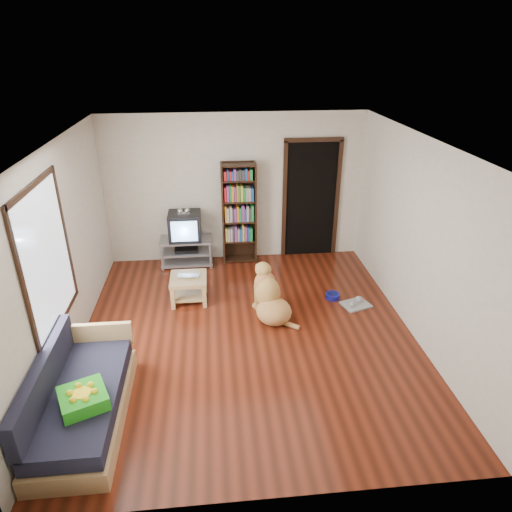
{
  "coord_description": "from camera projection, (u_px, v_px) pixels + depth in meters",
  "views": [
    {
      "loc": [
        -0.41,
        -5.18,
        3.67
      ],
      "look_at": [
        0.17,
        0.59,
        0.9
      ],
      "focal_mm": 32.0,
      "sensor_mm": 36.0,
      "label": 1
    }
  ],
  "objects": [
    {
      "name": "green_cushion",
      "position": [
        83.0,
        398.0,
        4.46
      ],
      "size": [
        0.57,
        0.57,
        0.14
      ],
      "primitive_type": "cube",
      "rotation": [
        0.0,
        0.0,
        0.41
      ],
      "color": "green",
      "rests_on": "sofa"
    },
    {
      "name": "grey_rag",
      "position": [
        356.0,
        305.0,
        6.93
      ],
      "size": [
        0.48,
        0.43,
        0.03
      ],
      "primitive_type": "cube",
      "rotation": [
        0.0,
        0.0,
        0.32
      ],
      "color": "#A2A2A2",
      "rests_on": "ground"
    },
    {
      "name": "wall_right",
      "position": [
        420.0,
        241.0,
        5.92
      ],
      "size": [
        0.0,
        5.0,
        5.0
      ],
      "primitive_type": "plane",
      "rotation": [
        1.57,
        0.0,
        -1.57
      ],
      "color": "beige",
      "rests_on": "ground"
    },
    {
      "name": "sofa",
      "position": [
        80.0,
        401.0,
        4.75
      ],
      "size": [
        0.8,
        1.8,
        0.8
      ],
      "color": "tan",
      "rests_on": "ground"
    },
    {
      "name": "ceiling",
      "position": [
        246.0,
        144.0,
        5.15
      ],
      "size": [
        5.0,
        5.0,
        0.0
      ],
      "primitive_type": "plane",
      "rotation": [
        3.14,
        0.0,
        0.0
      ],
      "color": "white",
      "rests_on": "ground"
    },
    {
      "name": "dog_bowl",
      "position": [
        333.0,
        296.0,
        7.12
      ],
      "size": [
        0.22,
        0.22,
        0.08
      ],
      "primitive_type": "cylinder",
      "color": "#151794",
      "rests_on": "ground"
    },
    {
      "name": "bookshelf",
      "position": [
        239.0,
        208.0,
        7.95
      ],
      "size": [
        0.6,
        0.3,
        1.8
      ],
      "color": "black",
      "rests_on": "ground"
    },
    {
      "name": "ground",
      "position": [
        248.0,
        334.0,
        6.27
      ],
      "size": [
        5.0,
        5.0,
        0.0
      ],
      "primitive_type": "plane",
      "color": "#612010",
      "rests_on": "ground"
    },
    {
      "name": "coffee_table",
      "position": [
        189.0,
        284.0,
        6.97
      ],
      "size": [
        0.55,
        0.55,
        0.4
      ],
      "color": "tan",
      "rests_on": "ground"
    },
    {
      "name": "dog",
      "position": [
        270.0,
        298.0,
        6.56
      ],
      "size": [
        0.67,
        0.89,
        0.8
      ],
      "color": "#B37C44",
      "rests_on": "ground"
    },
    {
      "name": "doorway",
      "position": [
        311.0,
        197.0,
        8.14
      ],
      "size": [
        1.03,
        0.05,
        2.19
      ],
      "color": "black",
      "rests_on": "wall_back"
    },
    {
      "name": "wall_front",
      "position": [
        274.0,
        384.0,
        3.47
      ],
      "size": [
        4.5,
        0.0,
        4.5
      ],
      "primitive_type": "plane",
      "rotation": [
        -1.57,
        0.0,
        0.0
      ],
      "color": "beige",
      "rests_on": "ground"
    },
    {
      "name": "crt_tv",
      "position": [
        185.0,
        225.0,
        7.91
      ],
      "size": [
        0.55,
        0.52,
        0.58
      ],
      "color": "black",
      "rests_on": "tv_stand"
    },
    {
      "name": "window",
      "position": [
        47.0,
        259.0,
        4.97
      ],
      "size": [
        0.03,
        1.46,
        1.7
      ],
      "color": "white",
      "rests_on": "wall_left"
    },
    {
      "name": "wall_left",
      "position": [
        62.0,
        256.0,
        5.51
      ],
      "size": [
        0.0,
        5.0,
        5.0
      ],
      "primitive_type": "plane",
      "rotation": [
        1.57,
        0.0,
        1.57
      ],
      "color": "beige",
      "rests_on": "ground"
    },
    {
      "name": "laptop",
      "position": [
        188.0,
        277.0,
        6.89
      ],
      "size": [
        0.35,
        0.25,
        0.03
      ],
      "primitive_type": "imported",
      "rotation": [
        0.0,
        0.0,
        -0.1
      ],
      "color": "silver",
      "rests_on": "coffee_table"
    },
    {
      "name": "wall_back",
      "position": [
        235.0,
        189.0,
        7.96
      ],
      "size": [
        4.5,
        0.0,
        4.5
      ],
      "primitive_type": "plane",
      "rotation": [
        1.57,
        0.0,
        0.0
      ],
      "color": "beige",
      "rests_on": "ground"
    },
    {
      "name": "tv_stand",
      "position": [
        187.0,
        251.0,
        8.09
      ],
      "size": [
        0.9,
        0.45,
        0.5
      ],
      "color": "#99999E",
      "rests_on": "ground"
    }
  ]
}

